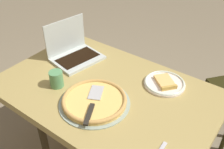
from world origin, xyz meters
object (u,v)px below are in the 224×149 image
Objects in this scene: dining_table at (106,98)px; laptop at (74,51)px; pizza_plate at (165,83)px; pizza_tray at (94,101)px; drink_cup at (56,79)px.

dining_table is 3.62× the size of laptop.
laptop is 0.64m from pizza_plate.
laptop is 0.90× the size of pizza_tray.
drink_cup reaches higher than dining_table.
drink_cup is at bearing 2.52° from pizza_tray.
drink_cup is (0.50, 0.38, 0.04)m from pizza_plate.
dining_table is at bearing -149.24° from drink_cup.
laptop is at bearing -64.83° from drink_cup.
laptop is 3.55× the size of drink_cup.
pizza_plate is 2.48× the size of drink_cup.
dining_table is 0.36m from pizza_plate.
drink_cup is (0.27, 0.01, 0.03)m from pizza_tray.
pizza_plate is at bearing -171.42° from laptop.
drink_cup reaches higher than pizza_plate.
pizza_tray is 0.27m from drink_cup.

